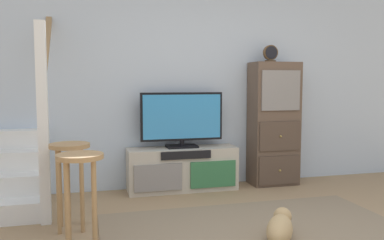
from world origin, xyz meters
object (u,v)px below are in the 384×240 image
object	(u,v)px
side_cabinet	(274,124)
desk_clock	(270,54)
dog	(280,228)
media_console	(182,169)
bar_stool_far	(70,166)
bar_stool_near	(80,181)
television	(182,118)

from	to	relation	value
side_cabinet	desk_clock	bearing A→B (deg)	-167.73
side_cabinet	dog	distance (m)	2.00
media_console	bar_stool_far	size ratio (longest dim) A/B	1.71
media_console	bar_stool_far	world-z (taller)	bar_stool_far
media_console	bar_stool_near	bearing A→B (deg)	-125.98
side_cabinet	bar_stool_far	size ratio (longest dim) A/B	2.02
desk_clock	bar_stool_far	size ratio (longest dim) A/B	0.27
media_console	bar_stool_near	distance (m)	1.95
media_console	side_cabinet	world-z (taller)	side_cabinet
side_cabinet	media_console	bearing A→B (deg)	-179.50
media_console	dog	xyz separation A→B (m)	(0.39, -1.72, -0.14)
television	bar_stool_far	distance (m)	1.62
side_cabinet	dog	size ratio (longest dim) A/B	3.10
bar_stool_far	dog	xyz separation A→B (m)	(1.61, -0.73, -0.44)
media_console	bar_stool_near	size ratio (longest dim) A/B	1.70
media_console	side_cabinet	xyz separation A→B (m)	(1.17, 0.01, 0.50)
television	side_cabinet	size ratio (longest dim) A/B	0.64
side_cabinet	bar_stool_far	bearing A→B (deg)	-157.25
side_cabinet	bar_stool_near	xyz separation A→B (m)	(-2.30, -1.57, -0.20)
television	desk_clock	size ratio (longest dim) A/B	4.75
bar_stool_near	bar_stool_far	bearing A→B (deg)	99.25
bar_stool_near	dog	size ratio (longest dim) A/B	1.54
media_console	desk_clock	bearing A→B (deg)	-0.25
side_cabinet	dog	bearing A→B (deg)	-114.33
television	bar_stool_near	size ratio (longest dim) A/B	1.29
media_console	bar_stool_far	distance (m)	1.61
desk_clock	bar_stool_near	size ratio (longest dim) A/B	0.27
bar_stool_near	dog	world-z (taller)	bar_stool_near
media_console	side_cabinet	bearing A→B (deg)	0.50
desk_clock	dog	distance (m)	2.39
desk_clock	bar_stool_far	xyz separation A→B (m)	(-2.32, -0.99, -1.06)
dog	bar_stool_near	bearing A→B (deg)	173.97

